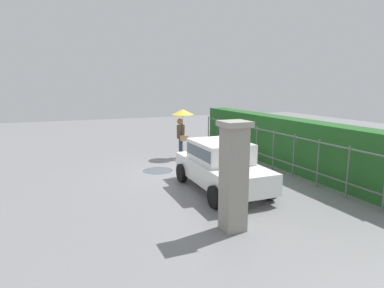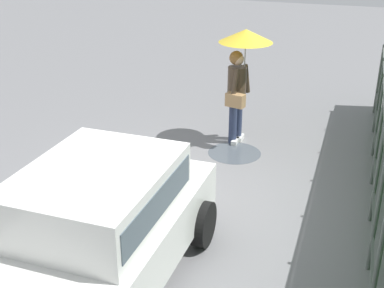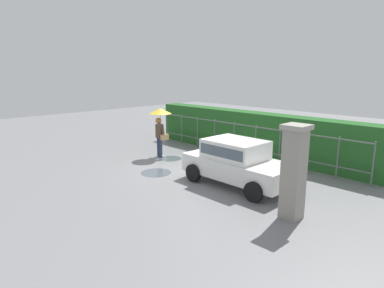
# 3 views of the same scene
# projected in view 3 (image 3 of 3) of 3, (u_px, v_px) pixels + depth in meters

# --- Properties ---
(ground_plane) EXTENTS (40.00, 40.00, 0.00)m
(ground_plane) POSITION_uv_depth(u_px,v_px,m) (195.00, 171.00, 12.62)
(ground_plane) COLOR slate
(car) EXTENTS (3.76, 1.90, 1.48)m
(car) POSITION_uv_depth(u_px,v_px,m) (237.00, 161.00, 10.96)
(car) COLOR white
(car) RESTS_ON ground
(pedestrian) EXTENTS (0.96, 0.96, 2.11)m
(pedestrian) POSITION_uv_depth(u_px,v_px,m) (160.00, 121.00, 14.34)
(pedestrian) COLOR #2D3856
(pedestrian) RESTS_ON ground
(gate_pillar) EXTENTS (0.60, 0.60, 2.42)m
(gate_pillar) POSITION_uv_depth(u_px,v_px,m) (294.00, 171.00, 8.32)
(gate_pillar) COLOR gray
(gate_pillar) RESTS_ON ground
(fence_section) EXTENTS (10.25, 0.05, 1.50)m
(fence_section) POSITION_uv_depth(u_px,v_px,m) (244.00, 139.00, 14.26)
(fence_section) COLOR #59605B
(fence_section) RESTS_ON ground
(hedge_row) EXTENTS (11.20, 0.90, 1.90)m
(hedge_row) POSITION_uv_depth(u_px,v_px,m) (255.00, 134.00, 14.75)
(hedge_row) COLOR #235B23
(hedge_row) RESTS_ON ground
(puddle_near) EXTENTS (1.13, 1.13, 0.00)m
(puddle_near) POSITION_uv_depth(u_px,v_px,m) (156.00, 173.00, 12.35)
(puddle_near) COLOR #4C545B
(puddle_near) RESTS_ON ground
(puddle_far) EXTENTS (0.95, 0.95, 0.00)m
(puddle_far) POSITION_uv_depth(u_px,v_px,m) (170.00, 159.00, 14.32)
(puddle_far) COLOR #4C545B
(puddle_far) RESTS_ON ground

